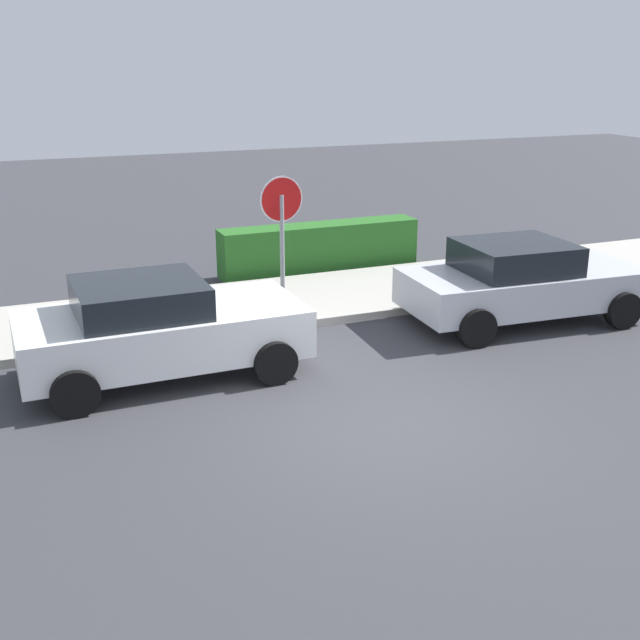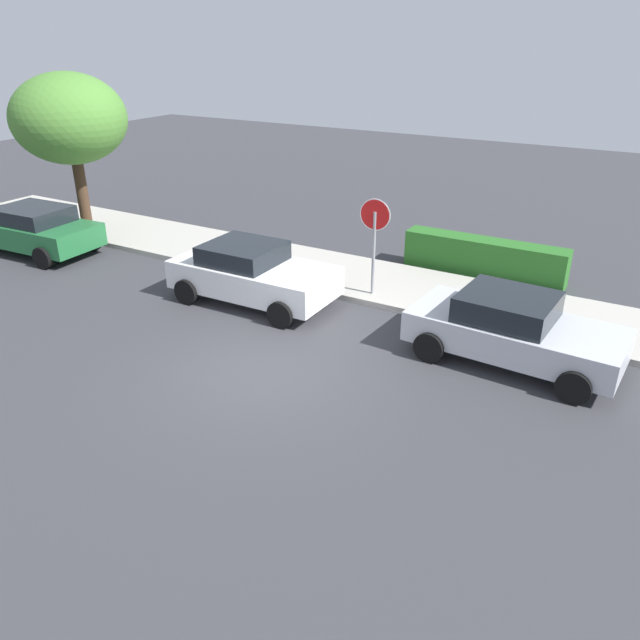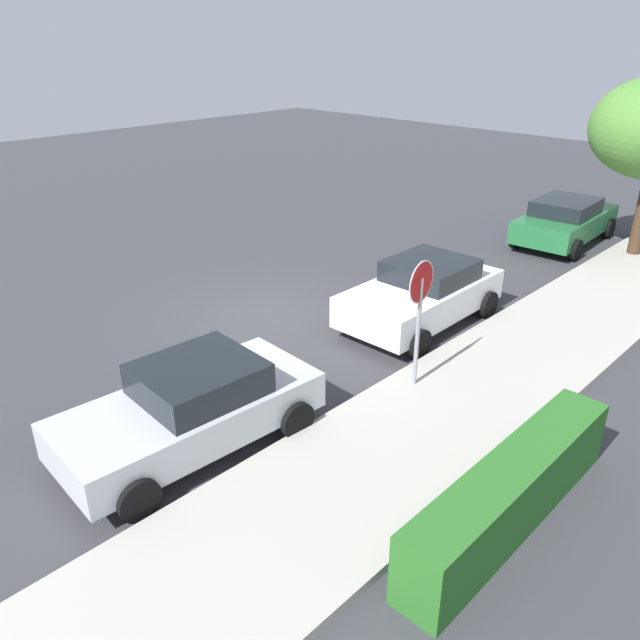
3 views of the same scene
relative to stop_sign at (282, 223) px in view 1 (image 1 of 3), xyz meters
The scene contains 6 objects.
ground_plane 4.70m from the stop_sign, 93.42° to the right, with size 60.00×60.00×0.00m, color #38383D.
sidewalk_curb 1.95m from the stop_sign, 105.52° to the left, with size 32.00×2.85×0.14m, color #B2ADA3.
stop_sign is the anchor object (origin of this frame).
parked_car_white 3.16m from the stop_sign, 146.58° to the right, with size 4.07×2.14×1.45m.
parked_car_silver 4.28m from the stop_sign, 21.61° to the right, with size 4.27×2.25×1.43m.
front_yard_hedge 3.77m from the stop_sign, 57.27° to the left, with size 4.39×0.71×1.03m.
Camera 1 is at (-4.25, -8.27, 4.49)m, focal length 45.00 mm.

